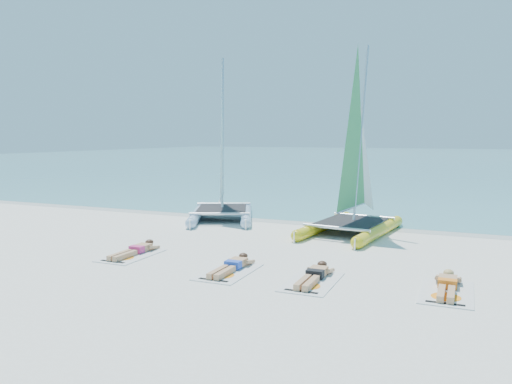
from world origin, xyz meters
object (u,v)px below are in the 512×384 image
sunbather_a (136,250)px  towel_c (312,282)px  sunbather_b (232,265)px  catamaran_blue (222,169)px  towel_b (229,272)px  catamaran_yellow (357,171)px  towel_a (131,255)px  sunbather_c (314,275)px  sunbather_d (447,284)px  towel_d (447,292)px

sunbather_a → towel_c: size_ratio=0.93×
sunbather_a → sunbather_b: bearing=-8.2°
catamaran_blue → towel_b: bearing=-85.4°
catamaran_yellow → towel_a: size_ratio=3.41×
catamaran_blue → towel_c: catamaran_blue is taller
towel_a → towel_c: same height
towel_a → sunbather_a: bearing=90.0°
towel_a → sunbather_c: size_ratio=1.07×
towel_c → sunbather_d: sunbather_d is taller
sunbather_c → sunbather_b: bearing=179.6°
catamaran_blue → sunbather_a: catamaran_blue is taller
towel_a → towel_b: size_ratio=1.00×
catamaran_blue → towel_c: 8.89m
sunbather_b → towel_d: (4.68, 0.15, -0.11)m
sunbather_b → sunbather_c: same height
towel_a → sunbather_c: bearing=-3.0°
sunbather_c → sunbather_d: size_ratio=1.00×
towel_b → towel_d: 4.69m
sunbather_b → sunbather_c: (1.99, -0.01, 0.00)m
catamaran_blue → sunbather_a: size_ratio=3.67×
sunbather_d → sunbather_c: bearing=-172.4°
towel_b → sunbather_c: (1.99, 0.18, 0.11)m
sunbather_b → sunbather_c: 1.99m
sunbather_c → towel_b: bearing=-174.9°
sunbather_b → catamaran_blue: bearing=118.7°
towel_c → towel_d: bearing=7.6°
catamaran_blue → towel_a: 6.54m
towel_c → towel_d: (2.69, 0.36, 0.00)m
sunbather_c → towel_c: bearing=-90.0°
towel_d → sunbather_d: sunbather_d is taller
catamaran_yellow → towel_b: catamaran_yellow is taller
catamaran_yellow → sunbather_a: 7.47m
sunbather_a → towel_b: bearing=-11.7°
sunbather_c → towel_d: size_ratio=0.93×
towel_a → sunbather_a: (0.00, 0.19, 0.11)m
towel_d → towel_b: bearing=-175.8°
catamaran_blue → towel_a: bearing=-108.8°
towel_d → sunbather_d: size_ratio=1.07×
sunbather_a → sunbather_c: (5.03, -0.45, 0.00)m
towel_d → sunbather_c: bearing=-176.5°
catamaran_blue → sunbather_b: size_ratio=3.67×
catamaran_yellow → towel_d: size_ratio=3.41×
sunbather_b → towel_d: sunbather_b is taller
catamaran_blue → towel_c: size_ratio=3.43×
towel_c → sunbather_d: bearing=11.5°
catamaran_yellow → sunbather_b: bearing=-97.8°
towel_d → sunbather_d: bearing=90.0°
sunbather_a → sunbather_d: 7.72m
catamaran_blue → catamaran_yellow: size_ratio=1.01×
sunbather_b → sunbather_d: 4.69m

